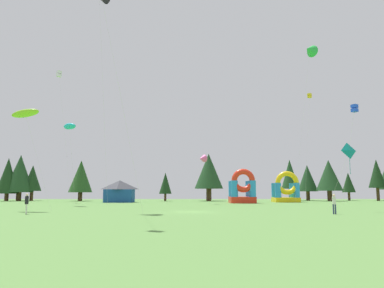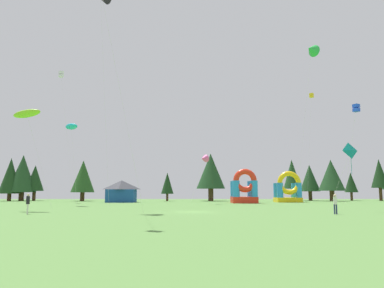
{
  "view_description": "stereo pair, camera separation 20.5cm",
  "coord_description": "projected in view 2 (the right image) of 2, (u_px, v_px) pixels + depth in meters",
  "views": [
    {
      "loc": [
        -0.4,
        -36.54,
        2.02
      ],
      "look_at": [
        0.0,
        14.6,
        8.66
      ],
      "focal_mm": 34.16,
      "sensor_mm": 36.0,
      "label": 1
    },
    {
      "loc": [
        -0.2,
        -36.54,
        2.02
      ],
      "look_at": [
        0.0,
        14.6,
        8.66
      ],
      "focal_mm": 34.16,
      "sensor_mm": 36.0,
      "label": 2
    }
  ],
  "objects": [
    {
      "name": "person_near_camera",
      "position": [
        334.0,
        202.0,
        32.51
      ],
      "size": [
        0.35,
        0.35,
        1.79
      ],
      "rotation": [
        0.0,
        0.0,
        6.14
      ],
      "color": "navy",
      "rests_on": "ground_plane"
    },
    {
      "name": "tree_row_2",
      "position": [
        33.0,
        178.0,
        79.03
      ],
      "size": [
        3.89,
        3.89,
        7.67
      ],
      "color": "#4C331E",
      "rests_on": "ground_plane"
    },
    {
      "name": "kite_pink_delta",
      "position": [
        202.0,
        159.0,
        59.79
      ],
      "size": [
        3.1,
        3.05,
        8.03
      ],
      "color": "#EA599E",
      "rests_on": "ground_plane"
    },
    {
      "name": "tree_row_1",
      "position": [
        21.0,
        174.0,
        78.21
      ],
      "size": [
        5.83,
        5.83,
        9.82
      ],
      "color": "#4C331E",
      "rests_on": "ground_plane"
    },
    {
      "name": "tree_row_5",
      "position": [
        209.0,
        171.0,
        77.61
      ],
      "size": [
        6.06,
        6.06,
        10.04
      ],
      "color": "#4C331E",
      "rests_on": "ground_plane"
    },
    {
      "name": "kite_green_delta",
      "position": [
        310.0,
        50.0,
        55.84
      ],
      "size": [
        3.65,
        3.93,
        24.47
      ],
      "color": "green",
      "rests_on": "ground_plane"
    },
    {
      "name": "tree_row_9",
      "position": [
        349.0,
        183.0,
        80.64
      ],
      "size": [
        2.86,
        2.86,
        6.15
      ],
      "color": "#4C331E",
      "rests_on": "ground_plane"
    },
    {
      "name": "inflatable_red_slide",
      "position": [
        287.0,
        191.0,
        68.29
      ],
      "size": [
        4.58,
        4.04,
        5.75
      ],
      "color": "yellow",
      "rests_on": "ground_plane"
    },
    {
      "name": "tree_row_8",
      "position": [
        330.0,
        175.0,
        76.63
      ],
      "size": [
        5.42,
        5.42,
        8.62
      ],
      "color": "#4C331E",
      "rests_on": "ground_plane"
    },
    {
      "name": "tree_row_3",
      "position": [
        81.0,
        176.0,
        76.95
      ],
      "size": [
        4.93,
        4.93,
        8.51
      ],
      "color": "#4C331E",
      "rests_on": "ground_plane"
    },
    {
      "name": "kite_yellow_box",
      "position": [
        310.0,
        96.0,
        67.63
      ],
      "size": [
        2.8,
        2.81,
        20.05
      ],
      "color": "yellow",
      "rests_on": "ground_plane"
    },
    {
      "name": "kite_teal_diamond",
      "position": [
        349.0,
        151.0,
        37.57
      ],
      "size": [
        2.83,
        1.78,
        6.79
      ],
      "color": "#0C7F7A",
      "rests_on": "ground_plane"
    },
    {
      "name": "tree_row_7",
      "position": [
        308.0,
        178.0,
        80.59
      ],
      "size": [
        4.36,
        4.36,
        7.84
      ],
      "color": "#4C331E",
      "rests_on": "ground_plane"
    },
    {
      "name": "inflatable_orange_dome",
      "position": [
        243.0,
        191.0,
        63.53
      ],
      "size": [
        4.28,
        4.91,
        5.87
      ],
      "color": "red",
      "rests_on": "ground_plane"
    },
    {
      "name": "tree_row_4",
      "position": [
        166.0,
        183.0,
        76.72
      ],
      "size": [
        2.63,
        2.63,
        5.96
      ],
      "color": "#4C331E",
      "rests_on": "ground_plane"
    },
    {
      "name": "tree_row_0",
      "position": [
        9.0,
        176.0,
        77.12
      ],
      "size": [
        4.47,
        4.47,
        9.07
      ],
      "color": "#4C331E",
      "rests_on": "ground_plane"
    },
    {
      "name": "kite_blue_box",
      "position": [
        354.0,
        108.0,
        44.79
      ],
      "size": [
        1.69,
        2.79,
        12.63
      ],
      "color": "blue",
      "rests_on": "ground_plane"
    },
    {
      "name": "kite_white_box",
      "position": [
        60.0,
        74.0,
        71.92
      ],
      "size": [
        5.96,
        6.71,
        25.58
      ],
      "color": "white",
      "rests_on": "ground_plane"
    },
    {
      "name": "kite_cyan_parafoil",
      "position": [
        70.0,
        127.0,
        53.9
      ],
      "size": [
        3.58,
        3.89,
        12.09
      ],
      "color": "#19B7CC",
      "rests_on": "ground_plane"
    },
    {
      "name": "tree_row_6",
      "position": [
        290.0,
        174.0,
        77.38
      ],
      "size": [
        3.65,
        3.65,
        8.73
      ],
      "color": "#4C331E",
      "rests_on": "ground_plane"
    },
    {
      "name": "person_left_edge",
      "position": [
        26.0,
        202.0,
        32.58
      ],
      "size": [
        0.42,
        0.42,
        1.83
      ],
      "rotation": [
        0.0,
        0.0,
        2.07
      ],
      "color": "silver",
      "rests_on": "ground_plane"
    },
    {
      "name": "tree_row_10",
      "position": [
        378.0,
        174.0,
        79.18
      ],
      "size": [
        3.56,
        3.56,
        8.98
      ],
      "color": "#4C331E",
      "rests_on": "ground_plane"
    },
    {
      "name": "ground_plane",
      "position": [
        193.0,
        212.0,
        35.97
      ],
      "size": [
        120.0,
        120.0,
        0.0
      ],
      "primitive_type": "plane",
      "color": "#5B8C42"
    },
    {
      "name": "kite_lime_parafoil",
      "position": [
        25.0,
        114.0,
        40.32
      ],
      "size": [
        5.51,
        2.06,
        11.27
      ],
      "color": "#8CD826",
      "rests_on": "ground_plane"
    },
    {
      "name": "festival_tent",
      "position": [
        120.0,
        191.0,
        67.64
      ],
      "size": [
        5.14,
        4.0,
        4.04
      ],
      "color": "#19478C",
      "rests_on": "ground_plane"
    }
  ]
}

